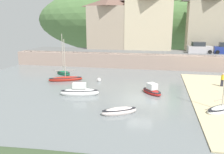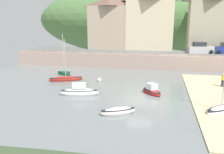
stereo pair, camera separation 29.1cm
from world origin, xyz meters
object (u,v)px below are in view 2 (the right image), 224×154
Objects in this scene: motorboat_with_cabin at (79,92)px; mooring_buoy at (99,80)px; waterfront_building_left at (111,23)px; sailboat_far_left at (66,79)px; waterfront_building_centre at (150,18)px; fishing_boat_green at (118,111)px; sailboat_blue_trim at (221,109)px; parked_car_near_slipway at (200,48)px; sailboat_tall_mast at (64,72)px; dinghy_open_wooden at (152,91)px; waterfront_building_right at (209,19)px; church_with_spire at (214,6)px; person_near_water at (223,79)px.

motorboat_with_cabin is 6.35m from mooring_buoy.
waterfront_building_left reaches higher than sailboat_far_left.
fishing_boat_green is (-0.84, -29.27, -8.24)m from waterfront_building_centre.
waterfront_building_centre reaches higher than waterfront_building_left.
sailboat_blue_trim is at bearing -21.20° from motorboat_with_cabin.
sailboat_tall_mast is at bearing -158.23° from parked_car_near_slipway.
waterfront_building_left is 3.45× the size of dinghy_open_wooden.
parked_car_near_slipway is (9.19, -4.50, -5.28)m from waterfront_building_centre.
sailboat_far_left is (-20.86, -19.20, -8.06)m from waterfront_building_right.
waterfront_building_centre is 23.13m from sailboat_far_left.
church_with_spire reaches higher than sailboat_tall_mast.
waterfront_building_left reaches higher than parked_car_near_slipway.
waterfront_building_left is 32.07m from sailboat_blue_trim.
parked_car_near_slipway is at bearing 44.01° from sailboat_blue_trim.
sailboat_blue_trim is 1.53× the size of parked_car_near_slipway.
waterfront_building_left is 18.00× the size of mooring_buoy.
church_with_spire is at bearing 51.82° from mooring_buoy.
waterfront_building_right is 7.03m from parked_car_near_slipway.
parked_car_near_slipway is (-3.15, -8.50, -7.62)m from church_with_spire.
church_with_spire is at bearing 39.91° from fishing_boat_green.
church_with_spire reaches higher than waterfront_building_centre.
sailboat_far_left is at bearing -133.84° from church_with_spire.
waterfront_building_left is 6.32× the size of person_near_water.
person_near_water is 2.85× the size of mooring_buoy.
mooring_buoy is at bearing 72.36° from motorboat_with_cabin.
waterfront_building_right is at bearing 39.63° from fishing_boat_green.
person_near_water is (-0.98, -18.39, -7.34)m from waterfront_building_right.
mooring_buoy is at bearing -16.68° from sailboat_far_left.
waterfront_building_left is at bearing -168.82° from church_with_spire.
fishing_boat_green is at bearing -91.65° from waterfront_building_centre.
dinghy_open_wooden is at bearing -111.70° from church_with_spire.
waterfront_building_centre reaches higher than sailboat_blue_trim.
waterfront_building_right is at bearing 62.87° from parked_car_near_slipway.
waterfront_building_left is 20.18m from mooring_buoy.
church_with_spire is 33.85m from sailboat_far_left.
mooring_buoy is at bearing 84.82° from fishing_boat_green.
waterfront_building_right is 19.83m from person_near_water.
sailboat_blue_trim is at bearing -99.23° from parked_car_near_slipway.
church_with_spire is 30.64m from dinghy_open_wooden.
person_near_water reaches higher than motorboat_with_cabin.
sailboat_tall_mast reaches higher than sailboat_far_left.
sailboat_blue_trim is at bearing -31.80° from mooring_buoy.
waterfront_building_left is 20.65m from sailboat_far_left.
dinghy_open_wooden is 0.70× the size of motorboat_with_cabin.
waterfront_building_right reaches higher than sailboat_tall_mast.
sailboat_tall_mast reaches higher than parked_car_near_slipway.
motorboat_with_cabin is (-5.94, -24.93, -8.09)m from waterfront_building_centre.
waterfront_building_left is 2.40× the size of parked_car_near_slipway.
waterfront_building_left is 0.62× the size of church_with_spire.
church_with_spire reaches higher than dinghy_open_wooden.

